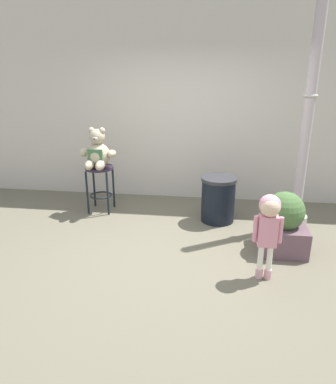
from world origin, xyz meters
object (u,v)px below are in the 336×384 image
(trash_bin, at_px, (218,199))
(planter_with_shrub, at_px, (283,224))
(teddy_bear, at_px, (98,153))
(lamppost, at_px, (305,138))
(bar_stool_with_teddy, at_px, (100,179))
(child_walking, at_px, (269,219))

(trash_bin, distance_m, planter_with_shrub, 1.13)
(teddy_bear, height_order, lamppost, lamppost)
(bar_stool_with_teddy, relative_size, child_walking, 0.76)
(bar_stool_with_teddy, height_order, trash_bin, bar_stool_with_teddy)
(teddy_bear, relative_size, planter_with_shrub, 0.79)
(child_walking, distance_m, planter_with_shrub, 0.81)
(bar_stool_with_teddy, height_order, planter_with_shrub, planter_with_shrub)
(child_walking, relative_size, trash_bin, 1.42)
(child_walking, bearing_deg, teddy_bear, 59.47)
(bar_stool_with_teddy, height_order, lamppost, lamppost)
(teddy_bear, relative_size, trash_bin, 0.90)
(teddy_bear, distance_m, lamppost, 2.96)
(child_walking, relative_size, lamppost, 0.30)
(planter_with_shrub, bearing_deg, trash_bin, 134.10)
(lamppost, bearing_deg, bar_stool_with_teddy, 175.19)
(teddy_bear, distance_m, planter_with_shrub, 2.86)
(bar_stool_with_teddy, relative_size, planter_with_shrub, 0.95)
(trash_bin, bearing_deg, planter_with_shrub, -45.90)
(child_walking, bearing_deg, bar_stool_with_teddy, 59.00)
(bar_stool_with_teddy, distance_m, lamppost, 3.04)
(child_walking, bearing_deg, trash_bin, 22.77)
(teddy_bear, bearing_deg, child_walking, -34.72)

